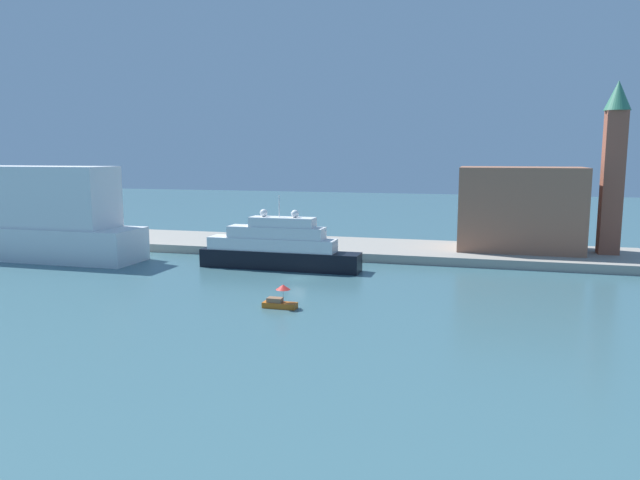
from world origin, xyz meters
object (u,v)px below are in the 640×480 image
(bell_tower, at_px, (614,161))
(mooring_bollard, at_px, (329,249))
(parked_car, at_px, (252,242))
(person_figure, at_px, (277,241))
(small_motorboat, at_px, (280,300))
(large_yacht, at_px, (277,248))
(harbor_building, at_px, (520,209))

(bell_tower, relative_size, mooring_bollard, 41.53)
(parked_car, distance_m, person_figure, 4.81)
(small_motorboat, bearing_deg, bell_tower, 44.92)
(small_motorboat, xyz_separation_m, person_figure, (-14.05, 38.26, 1.31))
(large_yacht, relative_size, person_figure, 15.07)
(small_motorboat, height_order, harbor_building, harbor_building)
(small_motorboat, bearing_deg, parked_car, 116.73)
(large_yacht, xyz_separation_m, mooring_bollard, (5.97, 10.61, -1.53))
(large_yacht, distance_m, bell_tower, 59.22)
(parked_car, xyz_separation_m, mooring_bollard, (15.95, -2.88, -0.31))
(harbor_building, xyz_separation_m, mooring_bollard, (-32.83, -10.66, -7.10))
(parked_car, bearing_deg, large_yacht, -53.52)
(large_yacht, distance_m, mooring_bollard, 12.27)
(large_yacht, height_order, parked_car, large_yacht)
(large_yacht, bearing_deg, person_figure, 109.97)
(small_motorboat, distance_m, bell_tower, 65.38)
(large_yacht, bearing_deg, parked_car, 126.48)
(small_motorboat, xyz_separation_m, bell_tower, (44.79, 44.67, 16.51))
(large_yacht, distance_m, harbor_building, 44.60)
(large_yacht, bearing_deg, mooring_bollard, 60.64)
(bell_tower, relative_size, person_figure, 16.52)
(bell_tower, relative_size, parked_car, 7.05)
(small_motorboat, height_order, person_figure, person_figure)
(person_figure, bearing_deg, parked_car, -167.45)
(person_figure, xyz_separation_m, mooring_bollard, (11.25, -3.92, -0.48))
(person_figure, bearing_deg, bell_tower, 6.22)
(parked_car, xyz_separation_m, person_figure, (4.69, 1.04, 0.16))
(harbor_building, height_order, bell_tower, bell_tower)
(small_motorboat, distance_m, person_figure, 40.78)
(harbor_building, bearing_deg, large_yacht, -151.26)
(large_yacht, height_order, person_figure, large_yacht)
(small_motorboat, relative_size, person_figure, 2.39)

